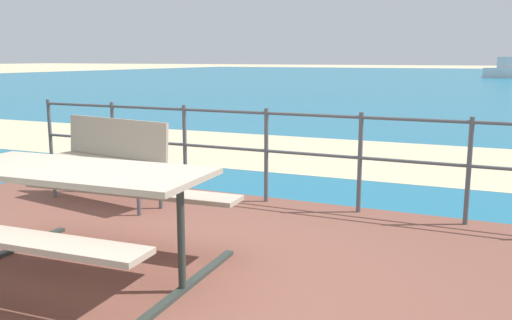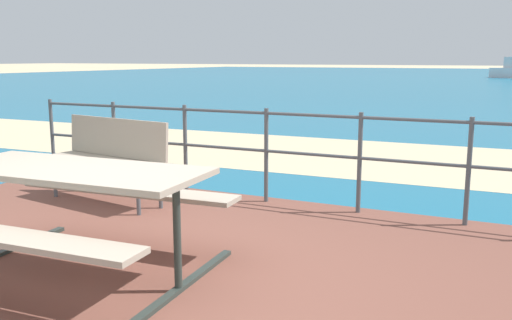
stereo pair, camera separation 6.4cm
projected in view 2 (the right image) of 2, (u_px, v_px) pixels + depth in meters
name	position (u px, v px, depth m)	size (l,w,h in m)	color
ground_plane	(116.00, 294.00, 3.69)	(240.00, 240.00, 0.00)	beige
patio_paving	(116.00, 290.00, 3.68)	(6.40, 5.20, 0.06)	brown
sea_water	(484.00, 80.00, 39.27)	(90.00, 90.00, 0.01)	#196B8E
beach_strip	(352.00, 156.00, 8.82)	(54.00, 3.42, 0.01)	beige
picnic_table	(74.00, 192.00, 3.77)	(1.92, 1.60, 0.76)	tan
park_bench	(110.00, 152.00, 5.77)	(1.48, 0.63, 0.86)	tan
railing_fence	(266.00, 144.00, 5.73)	(5.94, 0.04, 0.98)	#4C5156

